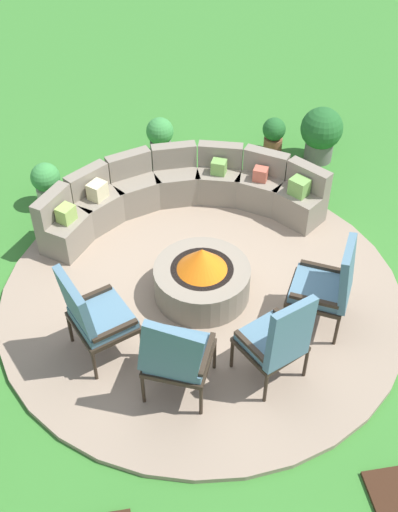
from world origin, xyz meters
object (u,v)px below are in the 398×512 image
potted_plant_0 (321,132)px  potted_plant_2 (274,134)px  curved_stone_bench (180,194)px  potted_plant_5 (47,183)px  lounge_chair_front_right (176,355)px  fire_pit (202,277)px  lounge_chair_back_left (278,339)px  lounge_chair_front_left (93,315)px  lounge_chair_back_right (328,284)px  potted_plant_1 (160,136)px

potted_plant_0 → potted_plant_2: bearing=152.7°
curved_stone_bench → potted_plant_5: bearing=162.9°
potted_plant_5 → lounge_chair_front_right: bearing=-69.3°
fire_pit → lounge_chair_back_left: bearing=-68.1°
potted_plant_5 → potted_plant_0: bearing=6.9°
lounge_chair_front_left → potted_plant_5: (-0.52, 2.69, -0.28)m
potted_plant_0 → potted_plant_2: potted_plant_0 is taller
curved_stone_bench → lounge_chair_front_right: bearing=-98.9°
curved_stone_bench → lounge_chair_back_right: 2.48m
lounge_chair_front_right → lounge_chair_back_right: (1.67, 0.66, -0.01)m
lounge_chair_back_left → potted_plant_0: size_ratio=1.39×
lounge_chair_front_left → lounge_chair_back_left: lounge_chair_back_left is taller
lounge_chair_front_right → lounge_chair_back_left: lounge_chair_front_right is taller
potted_plant_1 → potted_plant_2: potted_plant_1 is taller
fire_pit → potted_plant_1: (-0.11, 2.97, 0.02)m
fire_pit → potted_plant_5: fire_pit is taller
potted_plant_0 → potted_plant_5: 3.88m
potted_plant_1 → potted_plant_5: 1.86m
lounge_chair_front_left → lounge_chair_back_right: (2.39, 0.03, -0.01)m
lounge_chair_front_left → potted_plant_0: bearing=110.0°
fire_pit → potted_plant_0: (2.14, 2.49, 0.14)m
lounge_chair_front_right → potted_plant_5: bearing=134.1°
lounge_chair_front_left → potted_plant_5: 2.75m
lounge_chair_front_left → potted_plant_1: lounge_chair_front_left is taller
potted_plant_5 → lounge_chair_front_left: bearing=-79.0°
lounge_chair_front_right → lounge_chair_back_left: bearing=24.8°
lounge_chair_back_right → potted_plant_5: lounge_chair_back_right is taller
lounge_chair_back_left → potted_plant_2: lounge_chair_back_left is taller
lounge_chair_front_left → lounge_chair_back_right: bearing=67.4°
fire_pit → lounge_chair_front_left: lounge_chair_front_left is taller
curved_stone_bench → lounge_chair_front_right: 2.84m
lounge_chair_front_left → potted_plant_0: (3.33, 3.15, -0.18)m
lounge_chair_back_left → lounge_chair_back_right: bearing=15.7°
potted_plant_5 → fire_pit: bearing=-49.8°
potted_plant_2 → lounge_chair_front_right: bearing=-116.1°
fire_pit → lounge_chair_back_right: 1.39m
lounge_chair_front_right → potted_plant_5: size_ratio=1.81×
potted_plant_5 → potted_plant_1: bearing=30.5°
potted_plant_1 → potted_plant_5: potted_plant_5 is taller
lounge_chair_back_left → curved_stone_bench: bearing=74.4°
potted_plant_2 → potted_plant_0: bearing=-27.3°
lounge_chair_front_right → potted_plant_2: (2.00, 4.09, -0.33)m
lounge_chair_back_left → lounge_chair_back_right: (0.70, 0.63, -0.01)m
potted_plant_1 → potted_plant_5: size_ratio=0.95×
potted_plant_0 → potted_plant_1: (-2.25, 0.48, -0.12)m
lounge_chair_back_right → potted_plant_5: size_ratio=1.72×
curved_stone_bench → potted_plant_5: 1.76m
lounge_chair_back_right → potted_plant_2: (0.34, 3.43, -0.32)m
potted_plant_5 → curved_stone_bench: bearing=-17.1°
lounge_chair_front_right → potted_plant_5: lounge_chair_front_right is taller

